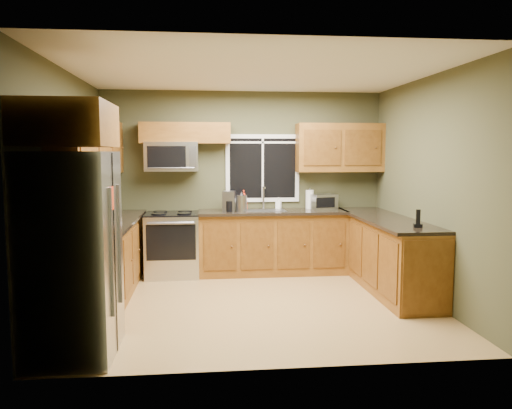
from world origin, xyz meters
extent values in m
plane|color=#A47E48|center=(0.00, 0.00, 0.00)|extent=(4.20, 4.20, 0.00)
plane|color=white|center=(0.00, 0.00, 2.70)|extent=(4.20, 4.20, 0.00)
plane|color=#414228|center=(0.00, 1.80, 1.35)|extent=(4.20, 0.00, 4.20)
plane|color=#414228|center=(0.00, -1.80, 1.35)|extent=(4.20, 0.00, 4.20)
plane|color=#414228|center=(-2.10, 0.00, 1.35)|extent=(0.00, 3.60, 3.60)
plane|color=#414228|center=(2.10, 0.00, 1.35)|extent=(0.00, 3.60, 3.60)
cube|color=white|center=(0.30, 1.79, 1.55)|extent=(1.12, 0.03, 1.02)
cube|color=black|center=(0.30, 1.78, 1.55)|extent=(1.00, 0.01, 0.90)
cube|color=white|center=(0.30, 1.77, 1.55)|extent=(0.03, 0.01, 0.90)
cube|color=white|center=(0.30, 1.77, 1.94)|extent=(1.00, 0.01, 0.03)
cube|color=brown|center=(-1.80, 0.48, 0.45)|extent=(0.60, 2.65, 0.90)
cube|color=black|center=(-1.78, 0.48, 0.92)|extent=(0.65, 2.65, 0.04)
cube|color=brown|center=(0.42, 1.50, 0.45)|extent=(2.17, 0.60, 0.90)
cube|color=black|center=(0.42, 1.48, 0.92)|extent=(2.17, 0.65, 0.04)
cube|color=brown|center=(1.80, 0.55, 0.45)|extent=(0.60, 2.50, 0.90)
cube|color=#5F3711|center=(1.80, -0.71, 0.45)|extent=(0.56, 0.02, 0.82)
cube|color=black|center=(1.78, 0.55, 0.92)|extent=(0.65, 2.50, 0.04)
cube|color=brown|center=(-1.94, 0.48, 1.86)|extent=(0.33, 2.65, 0.72)
cube|color=brown|center=(-0.85, 1.64, 2.07)|extent=(1.30, 0.33, 0.30)
cube|color=brown|center=(1.45, 1.64, 1.86)|extent=(1.30, 0.33, 0.72)
cube|color=brown|center=(-1.74, -1.30, 2.03)|extent=(0.72, 0.90, 0.38)
cube|color=#B7B7BC|center=(-1.74, -1.30, 0.90)|extent=(0.72, 0.90, 1.80)
cube|color=slate|center=(-1.37, -1.50, 0.95)|extent=(0.03, 0.04, 1.10)
cube|color=slate|center=(-1.37, -1.10, 0.95)|extent=(0.03, 0.04, 1.10)
cube|color=black|center=(-1.38, -1.30, 0.90)|extent=(0.01, 0.02, 1.78)
cube|color=red|center=(-1.37, -1.40, 1.40)|extent=(0.01, 0.14, 0.20)
cube|color=#B7B7BC|center=(-1.05, 1.48, 0.45)|extent=(0.76, 0.65, 0.90)
cube|color=black|center=(-1.05, 1.48, 0.91)|extent=(0.76, 0.64, 0.03)
cube|color=black|center=(-1.05, 1.15, 0.55)|extent=(0.68, 0.02, 0.50)
cylinder|color=slate|center=(-1.05, 1.12, 0.82)|extent=(0.64, 0.04, 0.04)
cylinder|color=black|center=(-1.23, 1.33, 0.93)|extent=(0.20, 0.20, 0.01)
cylinder|color=black|center=(-0.87, 1.33, 0.93)|extent=(0.20, 0.20, 0.01)
cylinder|color=black|center=(-1.23, 1.61, 0.93)|extent=(0.20, 0.20, 0.01)
cylinder|color=black|center=(-0.87, 1.61, 0.93)|extent=(0.20, 0.20, 0.01)
cube|color=#B7B7BC|center=(-1.05, 1.61, 1.73)|extent=(0.76, 0.38, 0.42)
cube|color=black|center=(-1.11, 1.42, 1.73)|extent=(0.54, 0.01, 0.30)
cube|color=slate|center=(-0.74, 1.42, 1.73)|extent=(0.10, 0.01, 0.30)
cylinder|color=slate|center=(-1.05, 1.40, 1.57)|extent=(0.66, 0.02, 0.02)
cube|color=slate|center=(0.30, 1.48, 0.94)|extent=(0.60, 0.42, 0.02)
cylinder|color=#B7B7BC|center=(0.30, 1.68, 1.11)|extent=(0.03, 0.03, 0.34)
cylinder|color=#B7B7BC|center=(0.30, 1.60, 1.27)|extent=(0.03, 0.18, 0.03)
cube|color=#B7B7BC|center=(1.20, 1.58, 1.05)|extent=(0.42, 0.35, 0.23)
cube|color=black|center=(1.20, 1.44, 1.05)|extent=(0.30, 0.09, 0.15)
cube|color=slate|center=(-0.23, 1.45, 1.09)|extent=(0.21, 0.24, 0.29)
cylinder|color=black|center=(-0.23, 1.37, 1.02)|extent=(0.12, 0.12, 0.16)
cylinder|color=#B7B7BC|center=(-0.05, 1.42, 1.06)|extent=(0.20, 0.20, 0.23)
cone|color=black|center=(-0.05, 1.42, 1.20)|extent=(0.14, 0.14, 0.06)
cylinder|color=white|center=(1.01, 1.68, 1.08)|extent=(0.14, 0.14, 0.28)
cylinder|color=slate|center=(1.01, 1.68, 1.23)|extent=(0.02, 0.02, 0.04)
imported|color=red|center=(-0.01, 1.53, 1.09)|extent=(0.12, 0.12, 0.30)
imported|color=white|center=(0.53, 1.70, 1.03)|extent=(0.10, 0.10, 0.17)
imported|color=white|center=(-0.25, 1.56, 1.03)|extent=(0.17, 0.17, 0.17)
cube|color=black|center=(1.84, -0.33, 0.96)|extent=(0.11, 0.11, 0.04)
cube|color=black|center=(1.84, -0.33, 1.06)|extent=(0.05, 0.04, 0.16)
camera|label=1|loc=(-0.58, -5.74, 1.79)|focal=35.00mm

